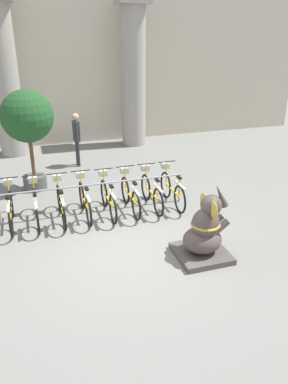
% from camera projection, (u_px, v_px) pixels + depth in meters
% --- Properties ---
extents(ground_plane, '(60.00, 60.00, 0.00)m').
position_uv_depth(ground_plane, '(132.00, 250.00, 7.66)').
color(ground_plane, slate).
extents(building_facade, '(20.00, 0.20, 6.00)m').
position_uv_depth(building_facade, '(68.00, 64.00, 14.01)').
color(building_facade, '#BCB29E').
rests_on(building_facade, ground_plane).
extents(column_left, '(1.14, 1.14, 5.16)m').
position_uv_depth(column_left, '(5.00, 80.00, 12.65)').
color(column_left, gray).
rests_on(column_left, ground_plane).
extents(column_right, '(1.14, 1.14, 5.16)m').
position_uv_depth(column_right, '(133.00, 75.00, 13.91)').
color(column_right, gray).
rests_on(column_right, ground_plane).
extents(bike_rack, '(4.53, 0.05, 0.77)m').
position_uv_depth(bike_rack, '(95.00, 189.00, 9.02)').
color(bike_rack, gray).
rests_on(bike_rack, ground_plane).
extents(bicycle_0, '(0.48, 1.69, 1.03)m').
position_uv_depth(bicycle_0, '(11.00, 209.00, 8.48)').
color(bicycle_0, black).
rests_on(bicycle_0, ground_plane).
extents(bicycle_1, '(0.48, 1.69, 1.03)m').
position_uv_depth(bicycle_1, '(36.00, 206.00, 8.62)').
color(bicycle_1, black).
rests_on(bicycle_1, ground_plane).
extents(bicycle_2, '(0.48, 1.69, 1.03)m').
position_uv_depth(bicycle_2, '(61.00, 204.00, 8.75)').
color(bicycle_2, black).
rests_on(bicycle_2, ground_plane).
extents(bicycle_3, '(0.48, 1.69, 1.03)m').
position_uv_depth(bicycle_3, '(85.00, 200.00, 8.92)').
color(bicycle_3, black).
rests_on(bicycle_3, ground_plane).
extents(bicycle_4, '(0.48, 1.69, 1.03)m').
position_uv_depth(bicycle_4, '(108.00, 198.00, 9.04)').
color(bicycle_4, black).
rests_on(bicycle_4, ground_plane).
extents(bicycle_5, '(0.48, 1.69, 1.03)m').
position_uv_depth(bicycle_5, '(130.00, 195.00, 9.22)').
color(bicycle_5, black).
rests_on(bicycle_5, ground_plane).
extents(bicycle_6, '(0.48, 1.69, 1.03)m').
position_uv_depth(bicycle_6, '(151.00, 192.00, 9.39)').
color(bicycle_6, black).
rests_on(bicycle_6, ground_plane).
extents(bicycle_7, '(0.48, 1.69, 1.03)m').
position_uv_depth(bicycle_7, '(172.00, 189.00, 9.56)').
color(bicycle_7, black).
rests_on(bicycle_7, ground_plane).
extents(elephant_statue, '(1.01, 1.01, 1.54)m').
position_uv_depth(elephant_statue, '(205.00, 233.00, 7.27)').
color(elephant_statue, '#4C4742').
rests_on(elephant_statue, ground_plane).
extents(person_pedestrian, '(0.23, 0.47, 1.74)m').
position_uv_depth(person_pedestrian, '(76.00, 135.00, 12.12)').
color(person_pedestrian, '#28282D').
rests_on(person_pedestrian, ground_plane).
extents(potted_tree, '(1.40, 1.40, 2.77)m').
position_uv_depth(potted_tree, '(28.00, 120.00, 9.90)').
color(potted_tree, '#4C4C4C').
rests_on(potted_tree, ground_plane).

